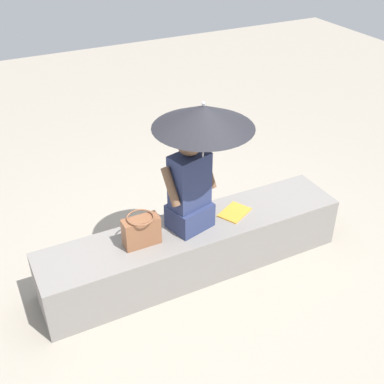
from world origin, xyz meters
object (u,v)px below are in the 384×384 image
Objects in this scene: handbag_black at (141,231)px; magazine at (234,212)px; person_seated at (190,188)px; parasol at (203,117)px.

handbag_black is 0.91m from magazine.
handbag_black is at bearing 5.31° from person_seated.
parasol is 1.10m from magazine.
handbag_black is 1.08× the size of magazine.
person_seated is 0.59m from magazine.
magazine is (-0.45, 0.01, -0.38)m from person_seated.
parasol reaches higher than handbag_black.
person_seated reaches higher than magazine.
person_seated reaches higher than handbag_black.
person_seated is 0.53m from handbag_black.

